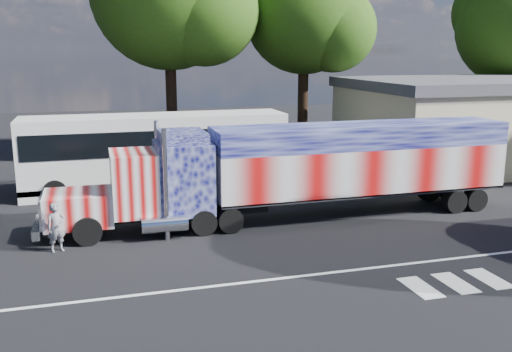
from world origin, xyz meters
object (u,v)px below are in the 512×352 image
object	(u,v)px
semi_truck	(307,168)
coach_bus	(157,151)
tree_ne_a	(307,14)
woman	(56,227)

from	to	relation	value
semi_truck	coach_bus	xyz separation A→B (m)	(-5.39, 6.78, -0.18)
tree_ne_a	semi_truck	bearing A→B (deg)	-110.61
coach_bus	tree_ne_a	size ratio (longest dim) A/B	0.97
tree_ne_a	coach_bus	bearing A→B (deg)	-142.60
tree_ne_a	woman	bearing A→B (deg)	-133.00
woman	tree_ne_a	distance (m)	24.30
coach_bus	woman	xyz separation A→B (m)	(-4.43, -8.18, -1.08)
semi_truck	woman	xyz separation A→B (m)	(-9.82, -1.40, -1.26)
semi_truck	tree_ne_a	world-z (taller)	tree_ne_a
coach_bus	tree_ne_a	xyz separation A→B (m)	(11.14, 8.52, 7.24)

